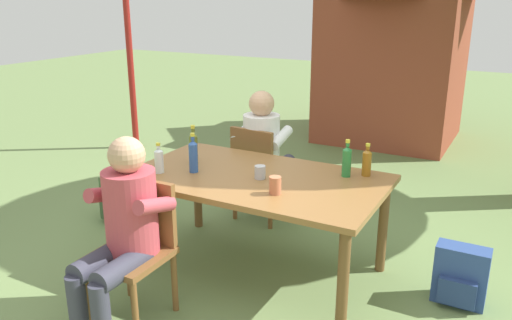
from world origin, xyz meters
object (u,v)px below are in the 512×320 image
at_px(chair_far_left, 259,168).
at_px(bottle_blue, 193,155).
at_px(bottle_clear, 159,160).
at_px(lamp_post, 126,1).
at_px(dining_table, 256,187).
at_px(brick_kiosk, 394,46).
at_px(person_in_white_shirt, 123,225).
at_px(bottle_green, 347,161).
at_px(chair_near_left, 137,243).
at_px(cup_terracotta, 275,185).
at_px(backpack_by_near_side, 460,277).
at_px(cup_steel, 260,172).
at_px(bottle_olive, 193,147).
at_px(person_in_plaid_shirt, 266,147).
at_px(bottle_amber, 367,162).
at_px(backpack_by_far_side, 118,200).

height_order(chair_far_left, bottle_blue, bottle_blue).
distance_m(bottle_clear, lamp_post, 3.46).
bearing_deg(dining_table, bottle_clear, -158.00).
height_order(bottle_clear, brick_kiosk, brick_kiosk).
height_order(person_in_white_shirt, bottle_green, person_in_white_shirt).
distance_m(chair_near_left, person_in_white_shirt, 0.20).
relative_size(bottle_green, cup_terracotta, 2.32).
xyz_separation_m(chair_near_left, backpack_by_near_side, (1.79, 1.07, -0.30)).
bearing_deg(cup_steel, chair_near_left, -119.79).
distance_m(bottle_blue, bottle_olive, 0.19).
xyz_separation_m(bottle_green, cup_terracotta, (-0.29, -0.54, -0.06)).
distance_m(cup_terracotta, backpack_by_near_side, 1.36).
distance_m(person_in_plaid_shirt, bottle_green, 1.16).
bearing_deg(chair_far_left, bottle_amber, -21.63).
height_order(dining_table, bottle_amber, bottle_amber).
bearing_deg(backpack_by_far_side, cup_terracotta, -13.46).
bearing_deg(bottle_green, lamp_post, 152.98).
bearing_deg(bottle_amber, brick_kiosk, 101.90).
height_order(cup_steel, brick_kiosk, brick_kiosk).
xyz_separation_m(bottle_blue, cup_steel, (0.49, 0.10, -0.08)).
xyz_separation_m(person_in_white_shirt, bottle_amber, (1.08, 1.31, 0.19)).
distance_m(person_in_plaid_shirt, bottle_olive, 0.93).
xyz_separation_m(person_in_white_shirt, bottle_clear, (-0.24, 0.66, 0.18)).
distance_m(chair_near_left, bottle_olive, 0.94).
relative_size(cup_steel, backpack_by_near_side, 0.23).
distance_m(bottle_clear, brick_kiosk, 4.53).
xyz_separation_m(chair_far_left, lamp_post, (-2.55, 1.28, 1.40)).
bearing_deg(backpack_by_near_side, chair_far_left, 162.74).
distance_m(chair_far_left, bottle_blue, 1.02).
height_order(backpack_by_far_side, brick_kiosk, brick_kiosk).
bearing_deg(bottle_clear, cup_steel, 18.58).
bearing_deg(lamp_post, backpack_by_far_side, -52.85).
relative_size(bottle_blue, backpack_by_far_side, 0.71).
distance_m(dining_table, lamp_post, 3.83).
xyz_separation_m(person_in_white_shirt, person_in_plaid_shirt, (0.00, 1.85, 0.00)).
height_order(cup_terracotta, backpack_by_near_side, cup_terracotta).
relative_size(person_in_plaid_shirt, cup_steel, 12.74).
bearing_deg(cup_terracotta, person_in_plaid_shirt, 119.98).
distance_m(person_in_white_shirt, bottle_blue, 0.82).
height_order(bottle_amber, backpack_by_near_side, bottle_amber).
distance_m(bottle_olive, lamp_post, 3.33).
height_order(bottle_amber, cup_steel, bottle_amber).
bearing_deg(dining_table, cup_steel, -30.75).
bearing_deg(bottle_olive, bottle_clear, -108.71).
xyz_separation_m(backpack_by_far_side, lamp_post, (-1.44, 1.90, 1.69)).
relative_size(dining_table, cup_steel, 19.31).
relative_size(person_in_white_shirt, bottle_green, 4.40).
xyz_separation_m(bottle_blue, bottle_green, (1.00, 0.43, -0.01)).
bearing_deg(backpack_by_near_side, dining_table, -169.52).
bearing_deg(backpack_by_near_side, brick_kiosk, 110.97).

